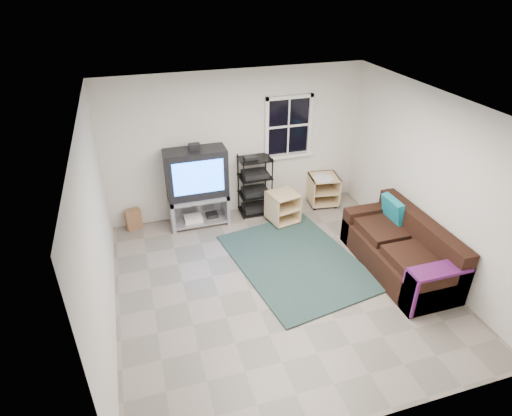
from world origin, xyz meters
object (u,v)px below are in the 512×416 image
object	(u,v)px
tv_unit	(197,181)
av_rack	(255,189)
sofa	(401,251)
side_table_right	(323,187)
side_table_left	(282,206)

from	to	relation	value
tv_unit	av_rack	world-z (taller)	tv_unit
sofa	side_table_right	bearing A→B (deg)	96.51
tv_unit	sofa	xyz separation A→B (m)	(2.66, -2.22, -0.51)
av_rack	side_table_left	size ratio (longest dim) A/B	1.98
tv_unit	side_table_right	size ratio (longest dim) A/B	2.48
tv_unit	av_rack	bearing A→B (deg)	2.82
av_rack	side_table_right	xyz separation A→B (m)	(1.35, -0.03, -0.15)
av_rack	side_table_left	xyz separation A→B (m)	(0.37, -0.42, -0.19)
tv_unit	sofa	world-z (taller)	tv_unit
av_rack	sofa	world-z (taller)	av_rack
tv_unit	side_table_right	xyz separation A→B (m)	(2.40, 0.02, -0.49)
tv_unit	av_rack	distance (m)	1.11
side_table_left	av_rack	bearing A→B (deg)	131.08
side_table_left	side_table_right	size ratio (longest dim) A/B	0.94
side_table_right	av_rack	bearing A→B (deg)	178.73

